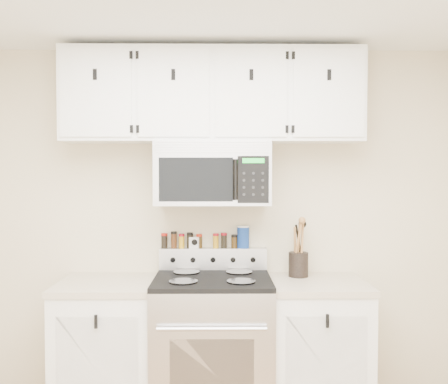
# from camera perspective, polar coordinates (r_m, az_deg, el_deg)

# --- Properties ---
(back_wall) EXTENTS (3.50, 0.01, 2.50)m
(back_wall) POSITION_cam_1_polar(r_m,az_deg,el_deg) (3.57, -1.26, -3.96)
(back_wall) COLOR beige
(back_wall) RESTS_ON floor
(range) EXTENTS (0.76, 0.65, 1.10)m
(range) POSITION_cam_1_polar(r_m,az_deg,el_deg) (3.43, -1.31, -17.32)
(range) COLOR #B7B7BA
(range) RESTS_ON floor
(base_cabinet_left) EXTENTS (0.64, 0.62, 0.92)m
(base_cabinet_left) POSITION_cam_1_polar(r_m,az_deg,el_deg) (3.54, -13.09, -17.20)
(base_cabinet_left) COLOR white
(base_cabinet_left) RESTS_ON floor
(base_cabinet_right) EXTENTS (0.64, 0.62, 0.92)m
(base_cabinet_right) POSITION_cam_1_polar(r_m,az_deg,el_deg) (3.52, 10.54, -17.28)
(base_cabinet_right) COLOR white
(base_cabinet_right) RESTS_ON floor
(microwave) EXTENTS (0.76, 0.44, 0.42)m
(microwave) POSITION_cam_1_polar(r_m,az_deg,el_deg) (3.36, -1.29, 2.15)
(microwave) COLOR #9E9EA3
(microwave) RESTS_ON back_wall
(upper_cabinets) EXTENTS (2.00, 0.35, 0.62)m
(upper_cabinets) POSITION_cam_1_polar(r_m,az_deg,el_deg) (3.43, -1.30, 10.88)
(upper_cabinets) COLOR white
(upper_cabinets) RESTS_ON back_wall
(utensil_crock) EXTENTS (0.13, 0.13, 0.39)m
(utensil_crock) POSITION_cam_1_polar(r_m,az_deg,el_deg) (3.49, 8.50, -7.96)
(utensil_crock) COLOR black
(utensil_crock) RESTS_ON base_cabinet_right
(kitchen_timer) EXTENTS (0.08, 0.07, 0.08)m
(kitchen_timer) POSITION_cam_1_polar(r_m,az_deg,el_deg) (3.55, -3.36, -5.77)
(kitchen_timer) COLOR white
(kitchen_timer) RESTS_ON range
(salt_canister) EXTENTS (0.09, 0.09, 0.16)m
(salt_canister) POSITION_cam_1_polar(r_m,az_deg,el_deg) (3.55, 2.20, -5.14)
(salt_canister) COLOR navy
(salt_canister) RESTS_ON range
(spice_jar_0) EXTENTS (0.05, 0.05, 0.11)m
(spice_jar_0) POSITION_cam_1_polar(r_m,az_deg,el_deg) (3.57, -6.83, -5.54)
(spice_jar_0) COLOR black
(spice_jar_0) RESTS_ON range
(spice_jar_1) EXTENTS (0.04, 0.04, 0.12)m
(spice_jar_1) POSITION_cam_1_polar(r_m,az_deg,el_deg) (3.56, -5.75, -5.45)
(spice_jar_1) COLOR #452410
(spice_jar_1) RESTS_ON range
(spice_jar_2) EXTENTS (0.04, 0.04, 0.10)m
(spice_jar_2) POSITION_cam_1_polar(r_m,az_deg,el_deg) (3.56, -4.86, -5.59)
(spice_jar_2) COLOR gold
(spice_jar_2) RESTS_ON range
(spice_jar_3) EXTENTS (0.05, 0.05, 0.11)m
(spice_jar_3) POSITION_cam_1_polar(r_m,az_deg,el_deg) (3.55, -3.90, -5.53)
(spice_jar_3) COLOR black
(spice_jar_3) RESTS_ON range
(spice_jar_4) EXTENTS (0.04, 0.04, 0.10)m
(spice_jar_4) POSITION_cam_1_polar(r_m,az_deg,el_deg) (3.55, -2.85, -5.62)
(spice_jar_4) COLOR #38260D
(spice_jar_4) RESTS_ON range
(spice_jar_5) EXTENTS (0.04, 0.04, 0.10)m
(spice_jar_5) POSITION_cam_1_polar(r_m,az_deg,el_deg) (3.55, -0.94, -5.58)
(spice_jar_5) COLOR #C18C16
(spice_jar_5) RESTS_ON range
(spice_jar_6) EXTENTS (0.04, 0.04, 0.11)m
(spice_jar_6) POSITION_cam_1_polar(r_m,az_deg,el_deg) (3.55, -0.00, -5.55)
(spice_jar_6) COLOR black
(spice_jar_6) RESTS_ON range
(spice_jar_7) EXTENTS (0.05, 0.05, 0.09)m
(spice_jar_7) POSITION_cam_1_polar(r_m,az_deg,el_deg) (3.55, 1.20, -5.66)
(spice_jar_7) COLOR #3A270E
(spice_jar_7) RESTS_ON range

